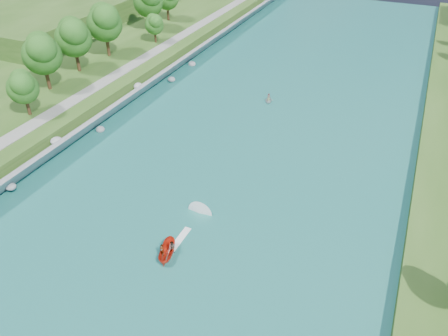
% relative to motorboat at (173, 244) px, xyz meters
% --- Properties ---
extents(ground, '(260.00, 260.00, 0.00)m').
position_rel_motorboat_xyz_m(ground, '(-1.41, -2.31, -0.82)').
color(ground, '#2D5119').
rests_on(ground, ground).
extents(river_water, '(55.00, 240.00, 0.10)m').
position_rel_motorboat_xyz_m(river_water, '(-1.41, 17.69, -0.77)').
color(river_water, '#19605C').
rests_on(river_water, ground).
extents(riprap_bank, '(4.19, 236.00, 4.26)m').
position_rel_motorboat_xyz_m(riprap_bank, '(-27.25, 16.90, 0.95)').
color(riprap_bank, slate).
rests_on(riprap_bank, ground).
extents(riverside_path, '(3.00, 200.00, 0.10)m').
position_rel_motorboat_xyz_m(riverside_path, '(-33.91, 17.69, 2.73)').
color(riverside_path, gray).
rests_on(riverside_path, berm_west).
extents(motorboat, '(3.60, 19.06, 2.08)m').
position_rel_motorboat_xyz_m(motorboat, '(0.00, 0.00, 0.00)').
color(motorboat, red).
rests_on(motorboat, river_water).
extents(raft, '(2.44, 2.99, 1.70)m').
position_rel_motorboat_xyz_m(raft, '(-2.88, 44.03, -0.34)').
color(raft, '#92959A').
rests_on(raft, river_water).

